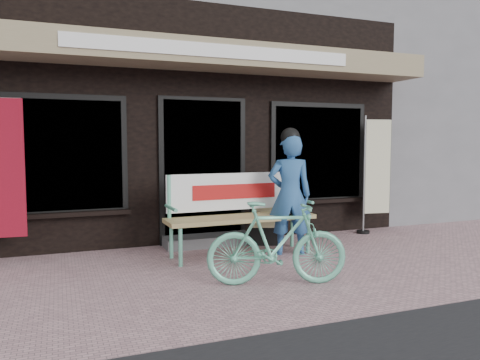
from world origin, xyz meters
name	(u,v)px	position (x,y,z in m)	size (l,w,h in m)	color
ground	(254,277)	(0.00, 0.00, 0.00)	(70.00, 70.00, 0.00)	#B3888E
storefront	(161,71)	(0.00, 4.96, 2.99)	(7.00, 6.77, 6.00)	black
neighbor_right_near	(454,97)	(8.50, 5.50, 2.80)	(10.00, 7.00, 5.60)	slate
bench	(238,207)	(0.23, 1.09, 0.65)	(2.05, 0.57, 1.10)	#61BD9B
person	(290,192)	(0.88, 0.83, 0.85)	(0.68, 0.55, 1.72)	#2A5994
bicycle	(277,243)	(0.11, -0.36, 0.45)	(0.42, 1.50, 0.90)	#61BD9B
nobori_cream	(375,173)	(2.90, 1.65, 1.01)	(0.58, 0.25, 1.96)	gray
menu_stand	(264,215)	(0.77, 1.43, 0.46)	(0.45, 0.24, 0.89)	black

